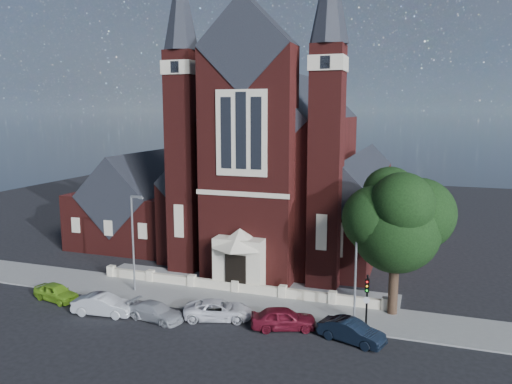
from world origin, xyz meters
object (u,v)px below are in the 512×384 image
traffic_signal (367,295)px  car_silver_a (104,305)px  car_white_suv (218,310)px  street_lamp_right (357,259)px  car_navy (352,331)px  car_silver_b (156,312)px  street_tree (397,223)px  car_lime_van (56,292)px  street_lamp_left (134,238)px  church (289,171)px  car_dark_red (283,318)px  parish_hall (140,207)px

traffic_signal → car_silver_a: bearing=-170.0°
car_white_suv → street_lamp_right: bearing=-90.4°
car_silver_a → car_navy: bearing=-92.4°
street_lamp_right → car_silver_b: (-13.52, -4.45, -3.97)m
car_white_suv → street_tree: bearing=-86.3°
street_lamp_right → car_silver_b: size_ratio=1.87×
street_lamp_right → car_lime_van: 23.49m
car_silver_a → street_lamp_right: bearing=-81.8°
street_lamp_left → street_lamp_right: (18.00, 0.00, 0.00)m
street_tree → car_lime_van: street_tree is taller
street_lamp_right → car_silver_b: bearing=-161.8°
car_lime_van → car_white_suv: same height
church → car_white_suv: church is taller
church → car_dark_red: church is taller
street_lamp_left → traffic_signal: size_ratio=2.02×
parish_hall → traffic_signal: parish_hall is taller
car_lime_van → car_dark_red: car_dark_red is taller
church → traffic_signal: (11.00, -20.52, -5.60)m
street_lamp_left → street_lamp_right: 18.00m
traffic_signal → car_dark_red: 5.87m
car_silver_a → car_white_suv: 8.51m
car_silver_b → car_dark_red: 9.15m
street_lamp_right → car_white_suv: bearing=-163.2°
church → street_lamp_left: (-7.91, -18.94, -3.59)m
traffic_signal → car_navy: (-0.71, -1.80, -1.86)m
street_lamp_right → car_silver_a: bearing=-164.7°
car_lime_van → car_navy: (23.06, 0.35, 0.03)m
street_lamp_left → car_lime_van: (-4.86, -3.72, -3.92)m
car_silver_a → traffic_signal: bearing=-87.2°
parish_hall → car_lime_van: (3.23, -17.72, -3.33)m
car_white_suv → car_navy: 9.59m
parish_hall → car_lime_van: size_ratio=3.04×
car_dark_red → church: bearing=-5.4°
car_silver_a → car_silver_b: (4.12, 0.39, -0.12)m
car_silver_a → car_white_suv: bearing=-83.5°
parish_hall → car_silver_a: parish_hall is taller
parish_hall → church: bearing=17.2°
car_silver_a → car_dark_red: bearing=-88.9°
church → car_silver_b: church is taller
church → car_silver_b: size_ratio=8.05×
church → parish_hall: size_ratio=2.86×
traffic_signal → car_dark_red: (-5.41, -1.35, -1.82)m
car_lime_van → car_silver_b: 9.37m
street_tree → car_silver_b: size_ratio=2.47×
street_lamp_left → car_lime_van: size_ratio=2.02×
traffic_signal → street_tree: bearing=64.1°
church → car_white_suv: size_ratio=7.10×
street_tree → street_lamp_right: size_ratio=1.32×
church → car_white_suv: bearing=-88.1°
car_silver_b → car_navy: size_ratio=0.99×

